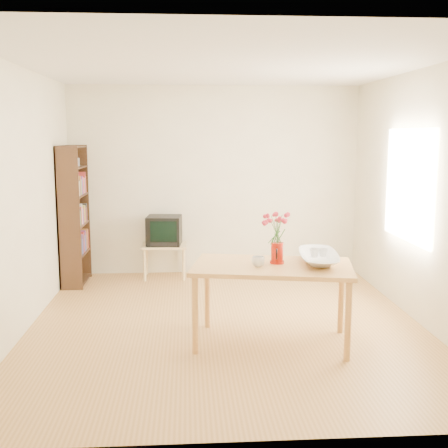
{
  "coord_description": "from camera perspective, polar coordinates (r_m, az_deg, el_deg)",
  "views": [
    {
      "loc": [
        -0.39,
        -5.54,
        1.93
      ],
      "look_at": [
        0.0,
        0.3,
        1.0
      ],
      "focal_mm": 45.0,
      "sensor_mm": 36.0,
      "label": 1
    }
  ],
  "objects": [
    {
      "name": "teacup_a",
      "position": [
        5.31,
        9.2,
        -1.66
      ],
      "size": [
        0.11,
        0.11,
        0.07
      ],
      "primitive_type": "imported",
      "rotation": [
        0.0,
        0.0,
        0.62
      ],
      "color": "white",
      "rests_on": "bowl"
    },
    {
      "name": "television",
      "position": [
        7.64,
        -6.1,
        -0.6
      ],
      "size": [
        0.48,
        0.46,
        0.39
      ],
      "rotation": [
        0.0,
        0.0,
        -0.09
      ],
      "color": "black",
      "rests_on": "tv_stand"
    },
    {
      "name": "room",
      "position": [
        5.6,
        0.5,
        2.58
      ],
      "size": [
        4.5,
        4.5,
        4.5
      ],
      "color": "#AE7B3D",
      "rests_on": "ground"
    },
    {
      "name": "flowers",
      "position": [
        5.19,
        5.45,
        -0.29
      ],
      "size": [
        0.22,
        0.22,
        0.32
      ],
      "primitive_type": null,
      "color": "#F03851",
      "rests_on": "pitcher"
    },
    {
      "name": "bowl",
      "position": [
        5.31,
        9.63,
        -1.16
      ],
      "size": [
        0.6,
        0.6,
        0.51
      ],
      "primitive_type": "imported",
      "rotation": [
        0.0,
        0.0,
        -0.12
      ],
      "color": "white",
      "rests_on": "table"
    },
    {
      "name": "table",
      "position": [
        5.22,
        4.93,
        -4.99
      ],
      "size": [
        1.58,
        1.09,
        0.75
      ],
      "rotation": [
        0.0,
        0.0,
        -0.19
      ],
      "color": "#C48743",
      "rests_on": "ground"
    },
    {
      "name": "pitcher",
      "position": [
        5.24,
        5.4,
        -3.03
      ],
      "size": [
        0.13,
        0.21,
        0.2
      ],
      "rotation": [
        0.0,
        0.0,
        -0.2
      ],
      "color": "red",
      "rests_on": "table"
    },
    {
      "name": "mug",
      "position": [
        5.11,
        3.5,
        -3.82
      ],
      "size": [
        0.12,
        0.12,
        0.09
      ],
      "primitive_type": "imported",
      "rotation": [
        0.0,
        0.0,
        3.16
      ],
      "color": "white",
      "rests_on": "table"
    },
    {
      "name": "tv_stand",
      "position": [
        7.68,
        -6.06,
        -2.62
      ],
      "size": [
        0.6,
        0.45,
        0.46
      ],
      "color": "#DBB87B",
      "rests_on": "ground"
    },
    {
      "name": "bookshelf",
      "position": [
        7.52,
        -14.96,
        0.38
      ],
      "size": [
        0.28,
        0.7,
        1.8
      ],
      "color": "#321D10",
      "rests_on": "ground"
    },
    {
      "name": "teacup_b",
      "position": [
        5.35,
        10.04,
        -1.64
      ],
      "size": [
        0.08,
        0.08,
        0.07
      ],
      "primitive_type": "imported",
      "rotation": [
        0.0,
        0.0,
        1.65
      ],
      "color": "white",
      "rests_on": "bowl"
    }
  ]
}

